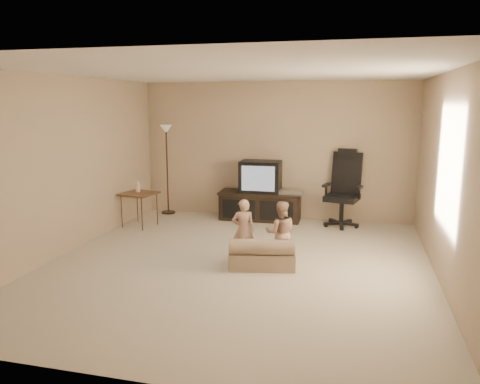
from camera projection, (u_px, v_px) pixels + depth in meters
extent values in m
plane|color=beige|center=(238.00, 265.00, 6.22)|extent=(5.50, 5.50, 0.00)
plane|color=white|center=(238.00, 72.00, 5.75)|extent=(5.50, 5.50, 0.00)
plane|color=tan|center=(275.00, 151.00, 8.60)|extent=(5.00, 0.00, 5.00)
plane|color=tan|center=(142.00, 227.00, 3.36)|extent=(5.00, 0.00, 5.00)
plane|color=tan|center=(66.00, 166.00, 6.58)|extent=(0.00, 5.50, 5.50)
plane|color=tan|center=(448.00, 180.00, 5.38)|extent=(0.00, 5.50, 5.50)
cube|color=black|center=(260.00, 207.00, 8.60)|extent=(1.46, 0.55, 0.47)
cube|color=black|center=(260.00, 193.00, 8.55)|extent=(1.50, 0.59, 0.04)
cube|color=black|center=(239.00, 209.00, 8.42)|extent=(0.60, 0.03, 0.35)
cube|color=black|center=(277.00, 211.00, 8.27)|extent=(0.60, 0.03, 0.35)
cube|color=black|center=(261.00, 176.00, 8.51)|extent=(0.74, 0.53, 0.57)
cube|color=silver|center=(258.00, 179.00, 8.25)|extent=(0.59, 0.02, 0.44)
cube|color=silver|center=(291.00, 192.00, 8.36)|extent=(0.42, 0.30, 0.06)
cylinder|color=black|center=(341.00, 212.00, 8.10)|extent=(0.07, 0.07, 0.43)
cube|color=black|center=(342.00, 198.00, 8.06)|extent=(0.64, 0.64, 0.10)
cube|color=black|center=(347.00, 173.00, 8.21)|extent=(0.54, 0.30, 0.75)
cube|color=black|center=(348.00, 153.00, 8.14)|extent=(0.33, 0.18, 0.17)
cube|color=black|center=(326.00, 185.00, 8.15)|extent=(0.14, 0.31, 0.04)
cube|color=black|center=(359.00, 188.00, 7.89)|extent=(0.14, 0.31, 0.04)
cube|color=brown|center=(139.00, 194.00, 8.06)|extent=(0.64, 0.64, 0.03)
cylinder|color=black|center=(122.00, 211.00, 8.02)|extent=(0.02, 0.02, 0.59)
cylinder|color=black|center=(142.00, 214.00, 7.83)|extent=(0.02, 0.02, 0.59)
cylinder|color=black|center=(137.00, 206.00, 8.40)|extent=(0.02, 0.02, 0.59)
cylinder|color=black|center=(157.00, 209.00, 8.21)|extent=(0.02, 0.02, 0.59)
cylinder|color=silver|center=(138.00, 188.00, 8.10)|extent=(0.08, 0.08, 0.15)
cone|color=#D3B389|center=(138.00, 182.00, 8.08)|extent=(0.06, 0.06, 0.05)
cylinder|color=black|center=(168.00, 212.00, 9.14)|extent=(0.27, 0.27, 0.03)
cylinder|color=black|center=(167.00, 172.00, 8.99)|extent=(0.03, 0.03, 1.61)
cone|color=beige|center=(166.00, 129.00, 8.83)|extent=(0.23, 0.23, 0.15)
cube|color=tan|center=(262.00, 259.00, 6.13)|extent=(0.93, 0.62, 0.22)
cylinder|color=tan|center=(262.00, 247.00, 5.95)|extent=(0.86, 0.37, 0.20)
imported|color=tan|center=(243.00, 230.00, 6.34)|extent=(0.36, 0.31, 0.85)
imported|color=tan|center=(280.00, 233.00, 6.21)|extent=(0.45, 0.30, 0.85)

